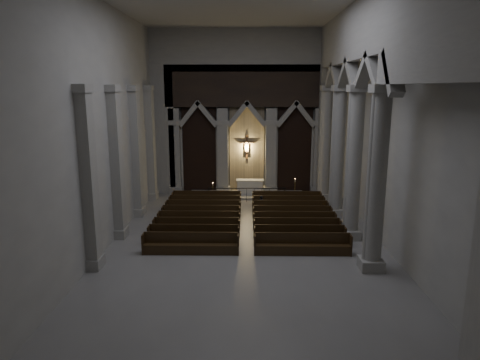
{
  "coord_description": "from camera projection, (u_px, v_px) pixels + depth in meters",
  "views": [
    {
      "loc": [
        -0.01,
        -20.26,
        7.87
      ],
      "look_at": [
        -0.37,
        3.0,
        2.84
      ],
      "focal_mm": 32.0,
      "sensor_mm": 36.0,
      "label": 1
    }
  ],
  "objects": [
    {
      "name": "right_arcade",
      "position": [
        359.0,
        89.0,
        21.02
      ],
      "size": [
        1.0,
        24.0,
        12.0
      ],
      "color": "#A19E96",
      "rests_on": "ground"
    },
    {
      "name": "worshipper",
      "position": [
        262.0,
        204.0,
        27.65
      ],
      "size": [
        0.46,
        0.39,
        1.06
      ],
      "primitive_type": "imported",
      "rotation": [
        0.0,
        0.0,
        0.4
      ],
      "color": "black",
      "rests_on": "ground"
    },
    {
      "name": "sanctuary_step",
      "position": [
        247.0,
        195.0,
        31.81
      ],
      "size": [
        8.5,
        2.6,
        0.15
      ],
      "primitive_type": "cube",
      "color": "#A19E96",
      "rests_on": "ground"
    },
    {
      "name": "room",
      "position": [
        247.0,
        94.0,
        19.86
      ],
      "size": [
        24.0,
        24.1,
        12.0
      ],
      "color": "gray",
      "rests_on": "ground"
    },
    {
      "name": "altar",
      "position": [
        250.0,
        186.0,
        31.84
      ],
      "size": [
        2.05,
        0.82,
        1.04
      ],
      "color": "silver",
      "rests_on": "sanctuary_step"
    },
    {
      "name": "sanctuary_wall",
      "position": [
        247.0,
        105.0,
        31.34
      ],
      "size": [
        14.0,
        0.77,
        12.0
      ],
      "color": "#A19E96",
      "rests_on": "ground"
    },
    {
      "name": "pews",
      "position": [
        247.0,
        221.0,
        24.77
      ],
      "size": [
        10.05,
        8.98,
        1.04
      ],
      "color": "black",
      "rests_on": "ground"
    },
    {
      "name": "left_pilasters",
      "position": [
        128.0,
        159.0,
        24.16
      ],
      "size": [
        0.6,
        13.0,
        8.03
      ],
      "color": "#A19E96",
      "rests_on": "ground"
    },
    {
      "name": "candle_stand_right",
      "position": [
        295.0,
        193.0,
        30.83
      ],
      "size": [
        0.26,
        0.26,
        1.53
      ],
      "color": "olive",
      "rests_on": "ground"
    },
    {
      "name": "altar_rail",
      "position": [
        247.0,
        192.0,
        29.88
      ],
      "size": [
        5.39,
        0.09,
        1.06
      ],
      "color": "black",
      "rests_on": "ground"
    },
    {
      "name": "candle_stand_left",
      "position": [
        213.0,
        195.0,
        30.56
      ],
      "size": [
        0.22,
        0.22,
        1.27
      ],
      "color": "olive",
      "rests_on": "ground"
    }
  ]
}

